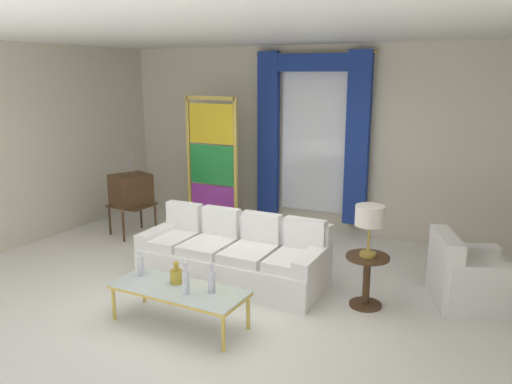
# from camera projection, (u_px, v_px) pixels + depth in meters

# --- Properties ---
(ground_plane) EXTENTS (16.00, 16.00, 0.00)m
(ground_plane) POSITION_uv_depth(u_px,v_px,m) (223.00, 293.00, 6.01)
(ground_plane) COLOR white
(wall_rear) EXTENTS (8.00, 0.12, 3.00)m
(wall_rear) POSITION_uv_depth(u_px,v_px,m) (319.00, 139.00, 8.31)
(wall_rear) COLOR beige
(wall_rear) RESTS_ON ground
(wall_left) EXTENTS (0.12, 7.00, 3.00)m
(wall_left) POSITION_uv_depth(u_px,v_px,m) (40.00, 143.00, 7.85)
(wall_left) COLOR beige
(wall_left) RESTS_ON ground
(ceiling_slab) EXTENTS (8.00, 7.60, 0.04)m
(ceiling_slab) POSITION_uv_depth(u_px,v_px,m) (254.00, 33.00, 6.01)
(ceiling_slab) COLOR white
(curtained_window) EXTENTS (2.00, 0.17, 2.70)m
(curtained_window) POSITION_uv_depth(u_px,v_px,m) (312.00, 125.00, 8.14)
(curtained_window) COLOR white
(curtained_window) RESTS_ON ground
(couch_white_long) EXTENTS (2.36, 0.97, 0.86)m
(couch_white_long) POSITION_uv_depth(u_px,v_px,m) (235.00, 256.00, 6.38)
(couch_white_long) COLOR white
(couch_white_long) RESTS_ON ground
(coffee_table) EXTENTS (1.43, 0.56, 0.41)m
(coffee_table) POSITION_uv_depth(u_px,v_px,m) (179.00, 291.00, 5.19)
(coffee_table) COLOR silver
(coffee_table) RESTS_ON ground
(bottle_blue_decanter) EXTENTS (0.07, 0.07, 0.34)m
(bottle_blue_decanter) POSITION_uv_depth(u_px,v_px,m) (186.00, 281.00, 5.00)
(bottle_blue_decanter) COLOR silver
(bottle_blue_decanter) RESTS_ON coffee_table
(bottle_crystal_tall) EXTENTS (0.13, 0.13, 0.24)m
(bottle_crystal_tall) POSITION_uv_depth(u_px,v_px,m) (176.00, 275.00, 5.28)
(bottle_crystal_tall) COLOR gold
(bottle_crystal_tall) RESTS_ON coffee_table
(bottle_amber_squat) EXTENTS (0.07, 0.07, 0.31)m
(bottle_amber_squat) POSITION_uv_depth(u_px,v_px,m) (212.00, 281.00, 5.04)
(bottle_amber_squat) COLOR silver
(bottle_amber_squat) RESTS_ON coffee_table
(bottle_ruby_flask) EXTENTS (0.07, 0.07, 0.29)m
(bottle_ruby_flask) POSITION_uv_depth(u_px,v_px,m) (141.00, 265.00, 5.47)
(bottle_ruby_flask) COLOR silver
(bottle_ruby_flask) RESTS_ON coffee_table
(vintage_tv) EXTENTS (0.69, 0.73, 1.35)m
(vintage_tv) POSITION_uv_depth(u_px,v_px,m) (131.00, 191.00, 8.05)
(vintage_tv) COLOR #472D19
(vintage_tv) RESTS_ON ground
(armchair_white) EXTENTS (1.06, 1.05, 0.80)m
(armchair_white) POSITION_uv_depth(u_px,v_px,m) (467.00, 278.00, 5.72)
(armchair_white) COLOR white
(armchair_white) RESTS_ON ground
(stained_glass_divider) EXTENTS (0.95, 0.05, 2.20)m
(stained_glass_divider) POSITION_uv_depth(u_px,v_px,m) (212.00, 167.00, 8.25)
(stained_glass_divider) COLOR gold
(stained_glass_divider) RESTS_ON ground
(peacock_figurine) EXTENTS (0.44, 0.60, 0.50)m
(peacock_figurine) POSITION_uv_depth(u_px,v_px,m) (223.00, 228.00, 7.84)
(peacock_figurine) COLOR beige
(peacock_figurine) RESTS_ON ground
(round_side_table) EXTENTS (0.48, 0.48, 0.59)m
(round_side_table) POSITION_uv_depth(u_px,v_px,m) (367.00, 276.00, 5.61)
(round_side_table) COLOR #472D19
(round_side_table) RESTS_ON ground
(table_lamp_brass) EXTENTS (0.32, 0.32, 0.57)m
(table_lamp_brass) POSITION_uv_depth(u_px,v_px,m) (370.00, 218.00, 5.46)
(table_lamp_brass) COLOR #B29338
(table_lamp_brass) RESTS_ON round_side_table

